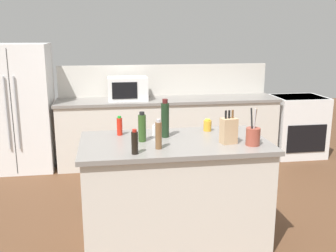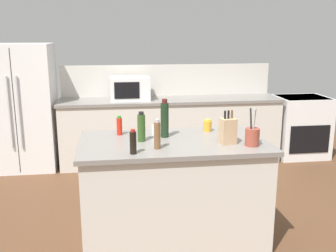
# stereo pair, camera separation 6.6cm
# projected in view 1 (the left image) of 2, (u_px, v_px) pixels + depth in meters

# --- Properties ---
(ground_plane) EXTENTS (14.00, 14.00, 0.00)m
(ground_plane) POSITION_uv_depth(u_px,v_px,m) (174.00, 237.00, 3.69)
(ground_plane) COLOR brown
(back_counter_run) EXTENTS (3.17, 0.66, 0.94)m
(back_counter_run) POSITION_uv_depth(u_px,v_px,m) (168.00, 130.00, 5.74)
(back_counter_run) COLOR beige
(back_counter_run) RESTS_ON ground_plane
(wall_backsplash) EXTENTS (3.13, 0.03, 0.46)m
(wall_backsplash) POSITION_uv_depth(u_px,v_px,m) (165.00, 80.00, 5.87)
(wall_backsplash) COLOR beige
(wall_backsplash) RESTS_ON back_counter_run
(kitchen_island) EXTENTS (1.65, 0.92, 0.94)m
(kitchen_island) POSITION_uv_depth(u_px,v_px,m) (174.00, 190.00, 3.58)
(kitchen_island) COLOR beige
(kitchen_island) RESTS_ON ground_plane
(refrigerator) EXTENTS (0.91, 0.75, 1.72)m
(refrigerator) POSITION_uv_depth(u_px,v_px,m) (18.00, 108.00, 5.37)
(refrigerator) COLOR white
(refrigerator) RESTS_ON ground_plane
(range_oven) EXTENTS (0.76, 0.65, 0.92)m
(range_oven) POSITION_uv_depth(u_px,v_px,m) (297.00, 126.00, 6.04)
(range_oven) COLOR white
(range_oven) RESTS_ON ground_plane
(microwave) EXTENTS (0.55, 0.39, 0.32)m
(microwave) POSITION_uv_depth(u_px,v_px,m) (127.00, 88.00, 5.50)
(microwave) COLOR white
(microwave) RESTS_ON back_counter_run
(knife_block) EXTENTS (0.15, 0.12, 0.29)m
(knife_block) POSITION_uv_depth(u_px,v_px,m) (229.00, 130.00, 3.37)
(knife_block) COLOR tan
(knife_block) RESTS_ON kitchen_island
(utensil_crock) EXTENTS (0.12, 0.12, 0.32)m
(utensil_crock) POSITION_uv_depth(u_px,v_px,m) (253.00, 136.00, 3.31)
(utensil_crock) COLOR brown
(utensil_crock) RESTS_ON kitchen_island
(soy_sauce_bottle) EXTENTS (0.05, 0.05, 0.20)m
(soy_sauce_bottle) POSITION_uv_depth(u_px,v_px,m) (135.00, 142.00, 3.07)
(soy_sauce_bottle) COLOR black
(soy_sauce_bottle) RESTS_ON kitchen_island
(honey_jar) EXTENTS (0.08, 0.08, 0.12)m
(honey_jar) POSITION_uv_depth(u_px,v_px,m) (207.00, 125.00, 3.80)
(honey_jar) COLOR gold
(honey_jar) RESTS_ON kitchen_island
(hot_sauce_bottle) EXTENTS (0.05, 0.05, 0.18)m
(hot_sauce_bottle) POSITION_uv_depth(u_px,v_px,m) (120.00, 126.00, 3.64)
(hot_sauce_bottle) COLOR red
(hot_sauce_bottle) RESTS_ON kitchen_island
(wine_bottle) EXTENTS (0.07, 0.07, 0.35)m
(wine_bottle) POSITION_uv_depth(u_px,v_px,m) (165.00, 119.00, 3.55)
(wine_bottle) COLOR black
(wine_bottle) RESTS_ON kitchen_island
(salt_shaker) EXTENTS (0.05, 0.05, 0.11)m
(salt_shaker) POSITION_uv_depth(u_px,v_px,m) (155.00, 130.00, 3.63)
(salt_shaker) COLOR silver
(salt_shaker) RESTS_ON kitchen_island
(olive_oil_bottle) EXTENTS (0.07, 0.07, 0.26)m
(olive_oil_bottle) POSITION_uv_depth(u_px,v_px,m) (142.00, 128.00, 3.42)
(olive_oil_bottle) COLOR #2D4C1E
(olive_oil_bottle) RESTS_ON kitchen_island
(pepper_grinder) EXTENTS (0.05, 0.05, 0.25)m
(pepper_grinder) POSITION_uv_depth(u_px,v_px,m) (159.00, 135.00, 3.20)
(pepper_grinder) COLOR brown
(pepper_grinder) RESTS_ON kitchen_island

